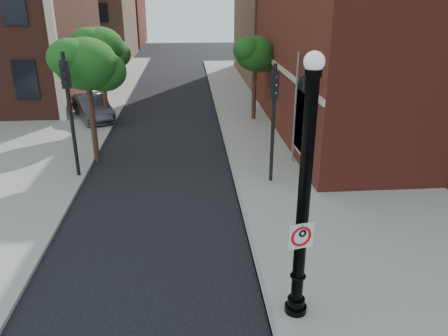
{
  "coord_description": "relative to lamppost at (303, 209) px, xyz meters",
  "views": [
    {
      "loc": [
        0.34,
        -8.43,
        7.05
      ],
      "look_at": [
        1.18,
        2.0,
        2.84
      ],
      "focal_mm": 35.0,
      "sensor_mm": 36.0,
      "label": 1
    }
  ],
  "objects": [
    {
      "name": "ground",
      "position": [
        -2.67,
        0.35,
        -2.8
      ],
      "size": [
        120.0,
        120.0,
        0.0
      ],
      "primitive_type": "plane",
      "color": "black",
      "rests_on": "ground"
    },
    {
      "name": "sidewalk_right",
      "position": [
        3.33,
        10.35,
        -2.74
      ],
      "size": [
        8.0,
        60.0,
        0.12
      ],
      "primitive_type": "cube",
      "color": "gray",
      "rests_on": "ground"
    },
    {
      "name": "sidewalk_left",
      "position": [
        -11.67,
        18.35,
        -2.74
      ],
      "size": [
        10.0,
        50.0,
        0.12
      ],
      "primitive_type": "cube",
      "color": "gray",
      "rests_on": "ground"
    },
    {
      "name": "curb_edge",
      "position": [
        -0.62,
        10.35,
        -2.73
      ],
      "size": [
        0.1,
        60.0,
        0.14
      ],
      "primitive_type": "cube",
      "color": "gray",
      "rests_on": "ground"
    },
    {
      "name": "bg_building_tan_a",
      "position": [
        -14.67,
        44.35,
        3.2
      ],
      "size": [
        12.0,
        12.0,
        12.0
      ],
      "primitive_type": "cube",
      "color": "#956A51",
      "rests_on": "ground"
    },
    {
      "name": "bg_building_red",
      "position": [
        -14.67,
        58.35,
        2.2
      ],
      "size": [
        12.0,
        12.0,
        10.0
      ],
      "primitive_type": "cube",
      "color": "maroon",
      "rests_on": "ground"
    },
    {
      "name": "lamppost",
      "position": [
        0.0,
        0.0,
        0.0
      ],
      "size": [
        0.51,
        0.51,
        6.06
      ],
      "color": "black",
      "rests_on": "ground"
    },
    {
      "name": "no_parking_sign",
      "position": [
        -0.04,
        -0.15,
        -0.56
      ],
      "size": [
        0.59,
        0.18,
        0.6
      ],
      "rotation": [
        0.0,
        0.0,
        0.25
      ],
      "color": "white",
      "rests_on": "ground"
    },
    {
      "name": "parked_car",
      "position": [
        -8.04,
        17.66,
        -2.05
      ],
      "size": [
        3.28,
        4.79,
        1.5
      ],
      "primitive_type": "imported",
      "rotation": [
        0.0,
        0.0,
        0.41
      ],
      "color": "#303036",
      "rests_on": "ground"
    },
    {
      "name": "traffic_signal_left",
      "position": [
        -6.94,
        8.8,
        0.6
      ],
      "size": [
        0.35,
        0.43,
        5.04
      ],
      "rotation": [
        0.0,
        0.0,
        0.14
      ],
      "color": "black",
      "rests_on": "ground"
    },
    {
      "name": "traffic_signal_right",
      "position": [
        0.8,
        7.63,
        0.36
      ],
      "size": [
        0.35,
        0.41,
        4.69
      ],
      "rotation": [
        0.0,
        0.0,
        -0.23
      ],
      "color": "black",
      "rests_on": "ground"
    },
    {
      "name": "utility_pole",
      "position": [
        2.13,
        9.67,
        -0.37
      ],
      "size": [
        0.1,
        0.1,
        4.85
      ],
      "primitive_type": "cylinder",
      "color": "#999999",
      "rests_on": "ground"
    },
    {
      "name": "street_tree_a",
      "position": [
        -6.49,
        10.6,
        1.46
      ],
      "size": [
        3.0,
        2.71,
        5.4
      ],
      "color": "black",
      "rests_on": "ground"
    },
    {
      "name": "street_tree_b",
      "position": [
        -7.01,
        16.66,
        1.45
      ],
      "size": [
        2.99,
        2.7,
        5.38
      ],
      "color": "black",
      "rests_on": "ground"
    },
    {
      "name": "street_tree_c",
      "position": [
        1.46,
        16.86,
        1.01
      ],
      "size": [
        2.68,
        2.42,
        4.83
      ],
      "color": "black",
      "rests_on": "ground"
    }
  ]
}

